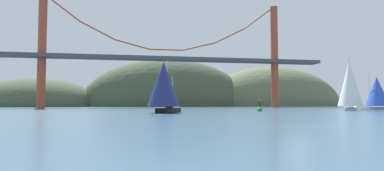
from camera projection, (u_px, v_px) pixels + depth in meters
name	position (u px, v px, depth m)	size (l,w,h in m)	color
ground_plane	(297.00, 126.00, 23.21)	(360.00, 360.00, 0.00)	#385670
headland_center	(168.00, 106.00, 156.66)	(83.28, 44.00, 47.05)	#425138
headland_left	(37.00, 107.00, 145.75)	(55.55, 44.00, 26.65)	#425138
headland_right	(272.00, 106.00, 166.66)	(74.36, 44.00, 41.26)	#5B6647
suspension_bridge	(166.00, 56.00, 117.53)	(121.94, 6.00, 40.15)	#A34228
sailboat_pink_spinnaker	(170.00, 94.00, 74.30)	(6.17, 6.89, 8.04)	white
sailboat_blue_spinnaker	(376.00, 92.00, 77.87)	(9.78, 7.16, 9.17)	white
sailboat_white_mainsail	(350.00, 85.00, 69.58)	(8.44, 9.81, 11.86)	white
sailboat_navy_sail	(164.00, 85.00, 53.30)	(7.35, 9.52, 9.12)	black
channel_buoy	(260.00, 109.00, 64.10)	(1.10, 1.10, 2.64)	green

